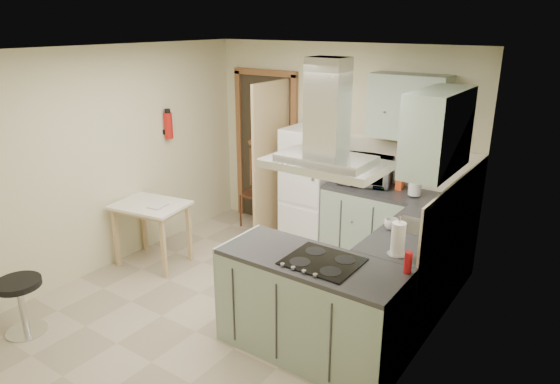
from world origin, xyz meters
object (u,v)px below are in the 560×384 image
Objects in this scene: peninsula at (311,307)px; stool at (22,306)px; extractor_hood at (326,164)px; fridge at (311,186)px; drop_leaf_table at (153,234)px; microwave at (366,170)px; bentwood_chair at (257,194)px.

peninsula reaches higher than stool.
extractor_hood is at bearing 27.37° from stool.
stool is (-2.42, -1.25, -1.45)m from extractor_hood.
drop_leaf_table is (-1.18, -1.59, -0.38)m from fridge.
stool is 0.89× the size of microwave.
fridge is 3.45m from stool.
microwave reaches higher than bentwood_chair.
extractor_hood is at bearing -56.21° from fridge.
extractor_hood is 2.87m from drop_leaf_table.
fridge is 0.97× the size of peninsula.
microwave reaches higher than peninsula.
peninsula is at bearing -58.26° from fridge.
bentwood_chair is at bearing 136.45° from peninsula.
peninsula is 1.72× the size of extractor_hood.
fridge is 2.35m from peninsula.
fridge is at bearing 172.06° from microwave.
stool is at bearing -96.45° from drop_leaf_table.
peninsula is 1.94× the size of drop_leaf_table.
drop_leaf_table is 1.32× the size of microwave.
extractor_hood is 1.68× the size of stool.
fridge is 2.02m from drop_leaf_table.
microwave is at bearing -2.03° from bentwood_chair.
bentwood_chair is at bearing 137.77° from extractor_hood.
extractor_hood is 0.97× the size of bentwood_chair.
fridge is at bearing 121.74° from peninsula.
peninsula is at bearing -89.83° from microwave.
fridge reaches higher than bentwood_chair.
extractor_hood is at bearing -45.70° from bentwood_chair.
extractor_hood is at bearing 0.00° from peninsula.
bentwood_chair is (-2.22, 2.01, -1.26)m from extractor_hood.
fridge is at bearing 71.29° from stool.
fridge is at bearing 123.79° from extractor_hood.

